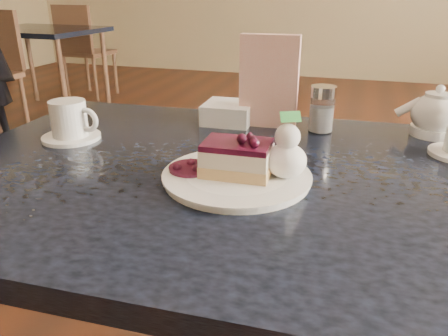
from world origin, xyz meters
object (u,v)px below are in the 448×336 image
(main_table, at_px, (242,207))
(tea_set, at_px, (440,121))
(bg_table_far_left, at_px, (51,104))
(cheesecake_slice, at_px, (237,158))
(coffee_set, at_px, (70,122))
(dessert_plate, at_px, (237,177))

(main_table, height_order, tea_set, tea_set)
(main_table, distance_m, bg_table_far_left, 3.34)
(cheesecake_slice, bearing_deg, coffee_set, 163.13)
(bg_table_far_left, bearing_deg, cheesecake_slice, -43.17)
(dessert_plate, bearing_deg, main_table, 92.30)
(main_table, height_order, coffee_set, coffee_set)
(coffee_set, bearing_deg, dessert_plate, -14.56)
(dessert_plate, height_order, coffee_set, coffee_set)
(cheesecake_slice, relative_size, coffee_set, 0.88)
(dessert_plate, distance_m, tea_set, 0.48)
(main_table, height_order, dessert_plate, dessert_plate)
(coffee_set, bearing_deg, bg_table_far_left, 130.19)
(main_table, distance_m, dessert_plate, 0.09)
(dessert_plate, distance_m, coffee_set, 0.40)
(bg_table_far_left, bearing_deg, main_table, -42.63)
(coffee_set, distance_m, tea_set, 0.77)
(main_table, height_order, cheesecake_slice, cheesecake_slice)
(cheesecake_slice, relative_size, bg_table_far_left, 0.07)
(dessert_plate, xyz_separation_m, coffee_set, (-0.39, 0.10, 0.03))
(cheesecake_slice, distance_m, tea_set, 0.48)
(cheesecake_slice, distance_m, coffee_set, 0.40)
(main_table, bearing_deg, dessert_plate, -90.00)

